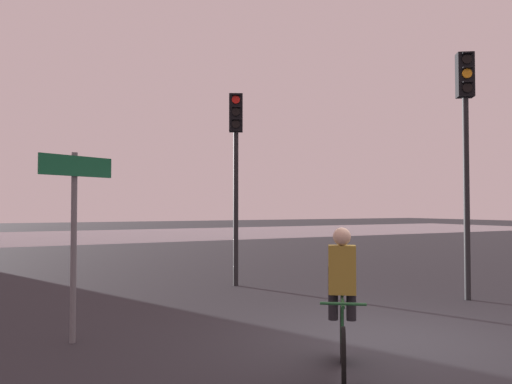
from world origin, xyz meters
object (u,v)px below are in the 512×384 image
direction_sign_post (75,218)px  traffic_light_near_right (466,129)px  traffic_light_center (236,152)px  cyclist (342,300)px

direction_sign_post → traffic_light_near_right: bearing=153.1°
traffic_light_center → traffic_light_near_right: (3.32, -3.79, 0.27)m
traffic_light_near_right → cyclist: traffic_light_near_right is taller
traffic_light_near_right → cyclist: bearing=59.6°
direction_sign_post → cyclist: size_ratio=1.60×
traffic_light_near_right → cyclist: (-4.97, -2.40, -2.60)m
direction_sign_post → traffic_light_center: bearing=-164.1°
traffic_light_center → direction_sign_post: size_ratio=1.75×
traffic_light_center → cyclist: bearing=101.1°
cyclist → direction_sign_post: bearing=-11.7°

